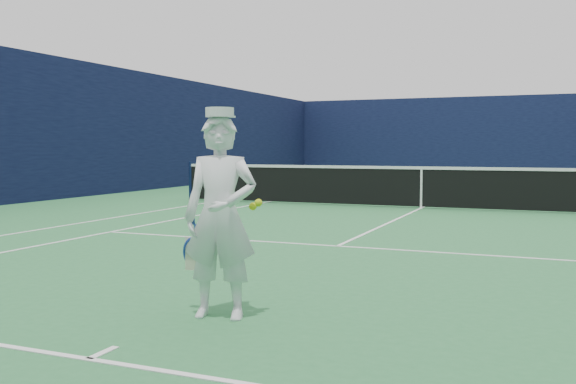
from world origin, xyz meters
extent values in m
plane|color=#2B733D|center=(0.00, 0.00, 0.00)|extent=(80.00, 80.00, 0.00)
cube|color=white|center=(0.00, 11.88, 0.00)|extent=(11.03, 0.06, 0.01)
cube|color=white|center=(0.00, -11.88, 0.00)|extent=(11.03, 0.06, 0.01)
cube|color=white|center=(-5.49, 0.00, 0.00)|extent=(0.06, 23.83, 0.01)
cube|color=white|center=(-4.12, 0.00, 0.00)|extent=(0.06, 23.77, 0.01)
cube|color=white|center=(0.00, 6.40, 0.00)|extent=(8.23, 0.06, 0.01)
cube|color=white|center=(0.00, -6.40, 0.00)|extent=(8.23, 0.06, 0.01)
cube|color=white|center=(0.00, 0.00, 0.00)|extent=(0.06, 12.80, 0.01)
cube|color=white|center=(0.00, 11.73, 0.00)|extent=(0.06, 0.30, 0.01)
cube|color=white|center=(0.00, -11.73, 0.00)|extent=(0.06, 0.30, 0.01)
cube|color=#0D1333|center=(0.00, 18.00, 2.00)|extent=(20.12, 0.12, 4.00)
cube|color=#0E1234|center=(-10.00, 0.00, 2.00)|extent=(0.12, 36.12, 4.00)
cylinder|color=#141E4C|center=(-6.40, 0.00, 0.54)|extent=(0.09, 0.09, 1.07)
cube|color=black|center=(0.00, 0.00, 0.50)|extent=(12.79, 0.02, 0.92)
cube|color=white|center=(0.00, 0.00, 0.97)|extent=(12.79, 0.04, 0.07)
cube|color=white|center=(0.00, 0.00, 0.47)|extent=(0.05, 0.03, 0.94)
imported|color=white|center=(0.31, -10.55, 0.87)|extent=(0.71, 0.54, 1.74)
cylinder|color=white|center=(0.31, -10.55, 1.76)|extent=(0.24, 0.24, 0.08)
cube|color=white|center=(0.28, -10.43, 1.73)|extent=(0.20, 0.14, 0.02)
cylinder|color=navy|center=(0.02, -10.53, 0.90)|extent=(0.05, 0.09, 0.22)
cube|color=#1D359F|center=(0.02, -10.48, 0.72)|extent=(0.03, 0.02, 0.14)
torus|color=#1D359F|center=(0.00, -10.42, 0.51)|extent=(0.31, 0.16, 0.29)
cube|color=beige|center=(0.00, -10.42, 0.51)|extent=(0.22, 0.05, 0.30)
sphere|color=#CBD718|center=(0.54, -10.40, 0.96)|extent=(0.07, 0.07, 0.07)
sphere|color=#CBD718|center=(0.58, -10.37, 0.99)|extent=(0.07, 0.07, 0.07)
camera|label=1|loc=(2.93, -15.35, 1.46)|focal=40.00mm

